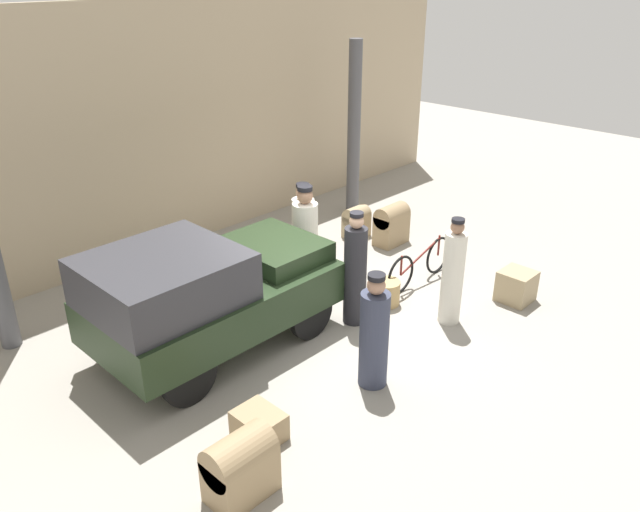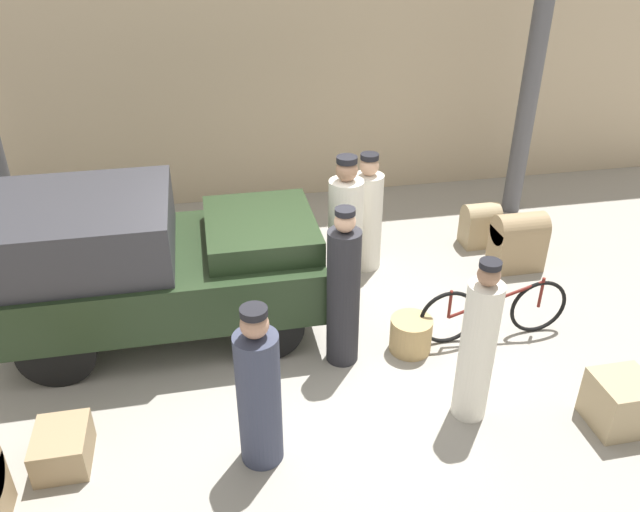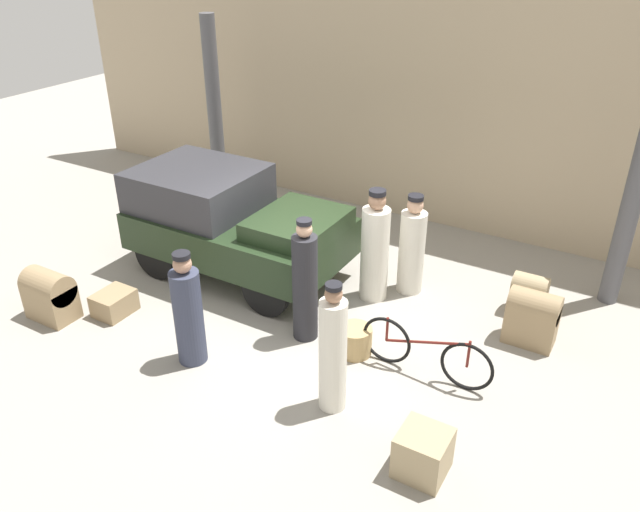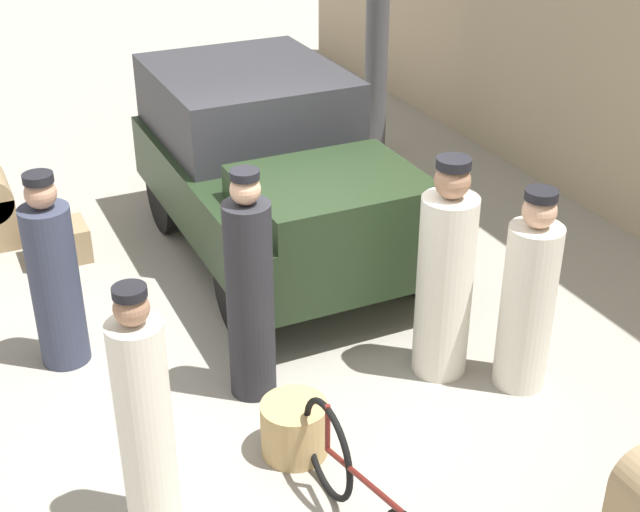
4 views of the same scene
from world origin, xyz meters
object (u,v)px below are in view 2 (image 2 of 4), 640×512
Objects in this scene: porter_carrying_trunk at (343,294)px; suitcase_small_leather at (480,224)px; conductor_in_dark_uniform at (477,348)px; bicycle at (494,311)px; wicker_basket at (411,335)px; porter_lifting_near_truck at (345,231)px; porter_standing_middle at (367,217)px; trunk_barrel_dark at (518,240)px; truck at (145,258)px; suitcase_black_upright at (63,447)px; trunk_wicker_pale at (620,402)px; porter_with_bicycle at (259,394)px.

porter_carrying_trunk is 2.84× the size of suitcase_small_leather.
conductor_in_dark_uniform reaches higher than suitcase_small_leather.
bicycle is 0.99m from wicker_basket.
conductor_in_dark_uniform is 0.96× the size of porter_lifting_near_truck.
porter_standing_middle reaches higher than trunk_barrel_dark.
porter_carrying_trunk is at bearing -152.33° from trunk_barrel_dark.
conductor_in_dark_uniform is 2.94m from porter_standing_middle.
truck is 3.04m from wicker_basket.
trunk_barrel_dark reaches higher than bicycle.
suitcase_black_upright is at bearing -161.12° from porter_carrying_trunk.
suitcase_small_leather is at bearing 69.96° from bicycle.
suitcase_black_upright is (-4.48, -0.98, -0.18)m from bicycle.
porter_lifting_near_truck is 1.46m from porter_carrying_trunk.
porter_lifting_near_truck is 2.34m from suitcase_small_leather.
porter_carrying_trunk is 3.23× the size of suitcase_black_upright.
porter_lifting_near_truck reaches higher than bicycle.
truck reaches higher than trunk_barrel_dark.
trunk_barrel_dark is at bearing -73.69° from suitcase_small_leather.
suitcase_small_leather is at bearing 106.31° from trunk_barrel_dark.
porter_carrying_trunk is at bearing 134.16° from conductor_in_dark_uniform.
bicycle is 1.70m from trunk_barrel_dark.
porter_standing_middle is 2.01× the size of trunk_barrel_dark.
porter_standing_middle is at bearing 17.68° from truck.
trunk_barrel_dark is (4.74, 0.44, -0.50)m from truck.
bicycle is (3.76, -0.95, -0.57)m from truck.
trunk_wicker_pale reaches higher than suitcase_black_upright.
suitcase_small_leather is at bearing 18.80° from porter_lifting_near_truck.
conductor_in_dark_uniform reaches higher than trunk_barrel_dark.
bicycle is 0.99× the size of porter_lifting_near_truck.
porter_carrying_trunk is at bearing 18.88° from suitcase_black_upright.
porter_with_bicycle is (-1.01, -1.20, -0.10)m from porter_carrying_trunk.
wicker_basket is 0.73× the size of suitcase_small_leather.
truck is at bearing 160.32° from wicker_basket.
porter_with_bicycle is at bearing -145.92° from wicker_basket.
truck is 1.96× the size of bicycle.
porter_with_bicycle is (-2.03, -0.16, -0.06)m from conductor_in_dark_uniform.
porter_lifting_near_truck is (-0.42, 1.41, 0.61)m from wicker_basket.
suitcase_black_upright is at bearing -110.60° from truck.
suitcase_small_leather is 6.09m from suitcase_black_upright.
trunk_barrel_dark is (1.71, 2.48, -0.37)m from conductor_in_dark_uniform.
porter_with_bicycle is 2.87× the size of suitcase_black_upright.
suitcase_black_upright is at bearing -142.75° from porter_lifting_near_truck.
porter_standing_middle is (0.40, 0.46, -0.08)m from porter_lifting_near_truck.
porter_carrying_trunk reaches higher than suitcase_black_upright.
porter_carrying_trunk reaches higher than porter_standing_middle.
truck is 2.91m from porter_standing_middle.
trunk_wicker_pale is (4.34, -2.45, -0.66)m from truck.
wicker_basket is at bearing -73.53° from porter_lifting_near_truck.
porter_carrying_trunk reaches higher than truck.
porter_standing_middle is at bearing 48.88° from porter_lifting_near_truck.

